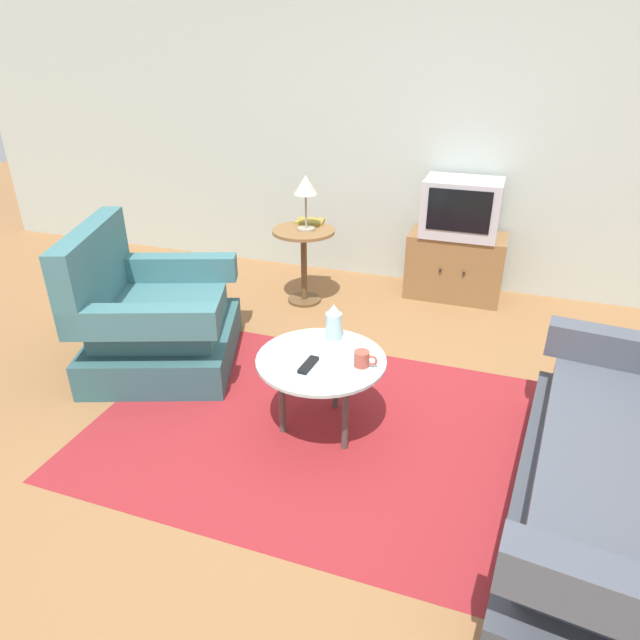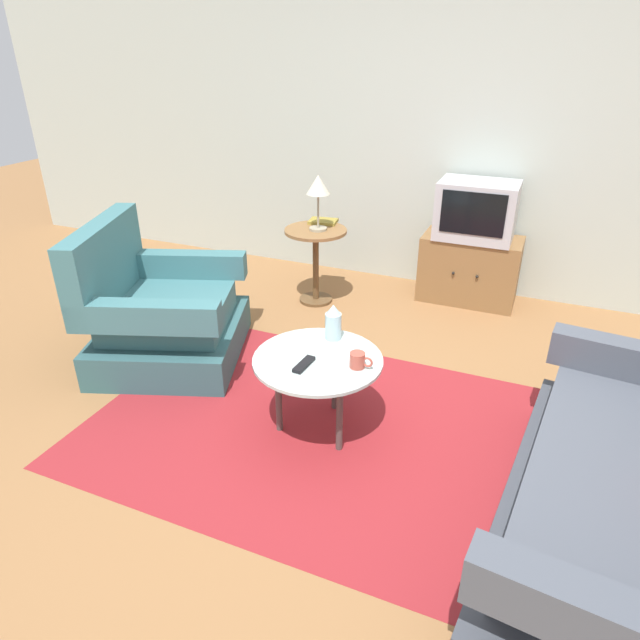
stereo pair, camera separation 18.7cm
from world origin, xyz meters
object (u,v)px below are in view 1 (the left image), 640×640
(tv_stand, at_px, (455,265))
(book, at_px, (310,221))
(side_table, at_px, (304,250))
(table_lamp, at_px, (306,188))
(armchair, at_px, (152,321))
(tv_remote_dark, at_px, (308,365))
(mug, at_px, (362,359))
(coffee_table, at_px, (321,366))
(television, at_px, (461,208))
(vase, at_px, (334,322))

(tv_stand, bearing_deg, book, -163.90)
(side_table, bearing_deg, table_lamp, -19.94)
(armchair, xyz_separation_m, tv_remote_dark, (1.27, -0.44, 0.16))
(mug, bearing_deg, coffee_table, 179.84)
(armchair, height_order, mug, armchair)
(television, bearing_deg, vase, -104.54)
(coffee_table, bearing_deg, vase, 91.65)
(vase, bearing_deg, book, 114.52)
(television, xyz_separation_m, table_lamp, (-1.13, -0.52, 0.18))
(coffee_table, distance_m, side_table, 1.72)
(television, relative_size, mug, 4.83)
(coffee_table, relative_size, side_table, 1.12)
(side_table, distance_m, television, 1.31)
(armchair, xyz_separation_m, book, (0.60, 1.42, 0.33))
(mug, bearing_deg, side_table, 120.14)
(tv_stand, relative_size, book, 3.17)
(side_table, xyz_separation_m, book, (-0.01, 0.19, 0.19))
(armchair, bearing_deg, tv_stand, 114.89)
(side_table, bearing_deg, book, 93.79)
(television, bearing_deg, mug, -96.72)
(tv_remote_dark, xyz_separation_m, book, (-0.67, 1.86, 0.17))
(coffee_table, xyz_separation_m, tv_remote_dark, (-0.04, -0.10, 0.06))
(tv_stand, xyz_separation_m, table_lamp, (-1.13, -0.53, 0.68))
(coffee_table, xyz_separation_m, vase, (-0.01, 0.24, 0.15))
(table_lamp, height_order, vase, table_lamp)
(book, bearing_deg, side_table, -94.93)
(table_lamp, height_order, book, table_lamp)
(armchair, relative_size, book, 5.04)
(side_table, height_order, table_lamp, table_lamp)
(tv_remote_dark, bearing_deg, vase, -0.37)
(side_table, height_order, tv_stand, side_table)
(tv_stand, distance_m, television, 0.50)
(television, bearing_deg, armchair, -135.49)
(tv_remote_dark, bearing_deg, armchair, 75.35)
(armchair, xyz_separation_m, vase, (1.30, -0.10, 0.25))
(armchair, height_order, table_lamp, table_lamp)
(tv_stand, bearing_deg, tv_remote_dark, -103.00)
(tv_stand, relative_size, television, 1.31)
(coffee_table, relative_size, television, 1.16)
(tv_stand, height_order, mug, tv_stand)
(tv_stand, relative_size, tv_remote_dark, 4.62)
(armchair, xyz_separation_m, table_lamp, (0.64, 1.23, 0.65))
(tv_stand, height_order, book, book)
(tv_stand, height_order, table_lamp, table_lamp)
(table_lamp, xyz_separation_m, mug, (0.89, -1.57, -0.46))
(tv_stand, distance_m, book, 1.27)
(table_lamp, distance_m, tv_remote_dark, 1.85)
(side_table, xyz_separation_m, tv_stand, (1.16, 0.52, -0.18))
(coffee_table, height_order, tv_remote_dark, tv_remote_dark)
(vase, height_order, book, vase)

